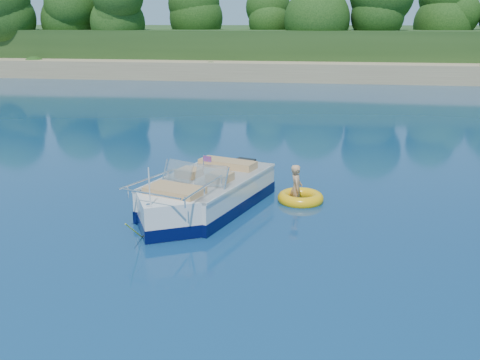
# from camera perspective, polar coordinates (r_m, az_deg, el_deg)

# --- Properties ---
(ground) EXTENTS (160.00, 160.00, 0.00)m
(ground) POSITION_cam_1_polar(r_m,az_deg,el_deg) (11.18, -8.72, -9.26)
(ground) COLOR #0B274F
(ground) RESTS_ON ground
(shoreline) EXTENTS (170.00, 59.00, 6.00)m
(shoreline) POSITION_cam_1_polar(r_m,az_deg,el_deg) (73.50, 6.53, 13.55)
(shoreline) COLOR #8F7853
(shoreline) RESTS_ON ground
(treeline) EXTENTS (150.00, 7.12, 8.19)m
(treeline) POSITION_cam_1_polar(r_m,az_deg,el_deg) (50.68, 5.54, 17.39)
(treeline) COLOR black
(treeline) RESTS_ON ground
(motorboat) EXTENTS (3.23, 5.73, 1.97)m
(motorboat) POSITION_cam_1_polar(r_m,az_deg,el_deg) (14.10, -4.06, -1.85)
(motorboat) COLOR silver
(motorboat) RESTS_ON ground
(tow_tube) EXTENTS (1.32, 1.32, 0.34)m
(tow_tube) POSITION_cam_1_polar(r_m,az_deg,el_deg) (15.02, 6.47, -1.94)
(tow_tube) COLOR #FFB50C
(tow_tube) RESTS_ON ground
(boy) EXTENTS (0.44, 0.79, 1.48)m
(boy) POSITION_cam_1_polar(r_m,az_deg,el_deg) (15.04, 5.96, -2.26)
(boy) COLOR tan
(boy) RESTS_ON ground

